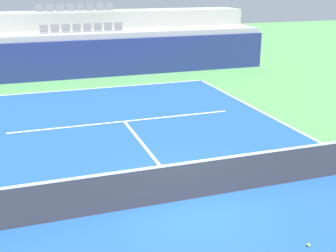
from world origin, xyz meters
name	(u,v)px	position (x,y,z in m)	size (l,w,h in m)	color
ground_plane	(187,200)	(0.00, 0.00, 0.00)	(80.00, 80.00, 0.00)	#4C8C4C
court_surface	(187,200)	(0.00, 0.00, 0.01)	(11.00, 24.00, 0.01)	#1E4C99
baseline_far	(98,88)	(0.00, 11.95, 0.01)	(11.00, 0.10, 0.00)	white
service_line_far	(124,121)	(0.00, 6.40, 0.01)	(8.26, 0.10, 0.00)	white
centre_service_line	(149,152)	(0.00, 3.20, 0.01)	(0.10, 6.40, 0.00)	white
back_wall	(88,59)	(0.00, 14.53, 1.00)	(20.69, 0.30, 2.00)	navy
stands_tier_lower	(84,53)	(0.00, 15.88, 1.14)	(20.69, 2.40, 2.29)	#9E9E99
stands_tier_upper	(78,39)	(0.00, 18.28, 1.62)	(20.69, 2.40, 3.25)	#9E9E99
seating_row_lower	(82,29)	(0.00, 15.97, 2.41)	(4.53, 0.44, 0.44)	slate
seating_row_upper	(75,9)	(0.00, 18.37, 3.37)	(4.53, 0.44, 0.44)	slate
tennis_net	(187,180)	(0.00, 0.00, 0.51)	(11.08, 0.08, 1.07)	black
tennis_ball_0	(308,245)	(1.55, -2.57, 0.04)	(0.07, 0.07, 0.07)	#CCE033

